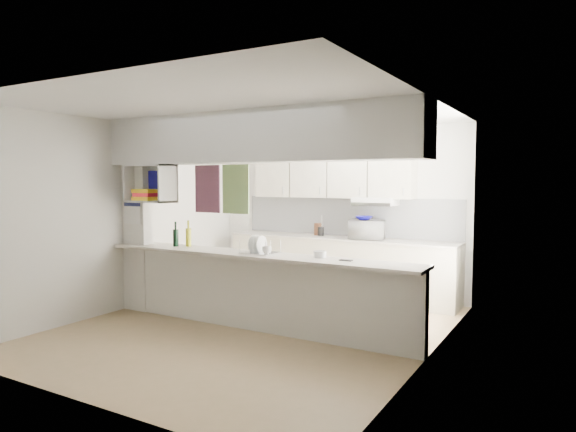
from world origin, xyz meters
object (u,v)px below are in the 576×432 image
Objects in this scene: microwave at (367,230)px; wine_bottles at (182,237)px; dish_rack at (260,246)px; bowl at (364,218)px.

wine_bottles reaches higher than microwave.
dish_rack is (-0.57, -2.02, -0.06)m from microwave.
dish_rack is 1.27× the size of wine_bottles.
dish_rack is at bearing 60.44° from microwave.
microwave is 2.69m from wine_bottles.
bowl is 2.66m from wine_bottles.
wine_bottles is at bearing 33.74° from microwave.
wine_bottles is at bearing -177.20° from dish_rack.
bowl is (-0.04, -0.01, 0.17)m from microwave.
bowl is at bearing 6.88° from microwave.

